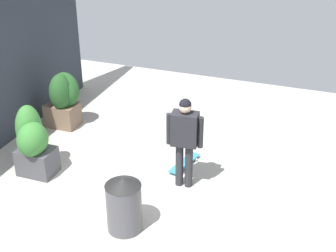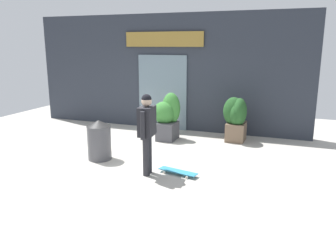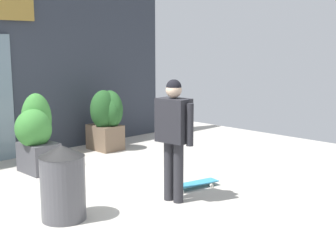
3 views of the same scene
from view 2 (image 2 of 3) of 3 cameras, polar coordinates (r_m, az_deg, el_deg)
ground_plane at (r=8.01m, az=-8.20°, el=-4.97°), size 12.00×12.00×0.00m
building_facade at (r=10.37m, az=-0.47°, el=8.87°), size 8.50×0.31×3.39m
skateboarder at (r=6.59m, az=-3.53°, el=-0.08°), size 0.30×0.60×1.60m
skateboard at (r=6.82m, az=1.66°, el=-7.58°), size 0.83×0.36×0.08m
planter_box_left at (r=9.16m, az=-0.15°, el=1.67°), size 0.70×0.64×1.26m
planter_box_right at (r=9.16m, az=11.31°, el=1.50°), size 0.62×0.70×1.18m
trash_bin at (r=7.75m, az=-11.39°, el=-2.26°), size 0.53×0.53×0.89m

